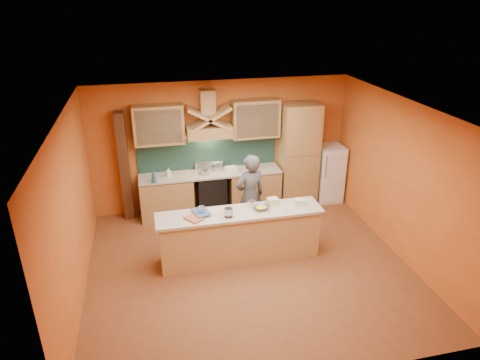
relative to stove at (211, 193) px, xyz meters
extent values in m
cube|color=brown|center=(0.30, -2.20, -0.45)|extent=(5.50, 5.00, 0.01)
cube|color=white|center=(0.30, -2.20, 2.35)|extent=(5.50, 5.00, 0.01)
cube|color=#CD6728|center=(0.30, 0.30, 0.95)|extent=(5.50, 0.02, 2.80)
cube|color=#CD6728|center=(0.30, -4.70, 0.95)|extent=(5.50, 0.02, 2.80)
cube|color=#CD6728|center=(-2.45, -2.20, 0.95)|extent=(0.02, 5.00, 2.80)
cube|color=#CD6728|center=(3.05, -2.20, 0.95)|extent=(0.02, 5.00, 2.80)
cube|color=tan|center=(-0.95, 0.00, -0.02)|extent=(1.10, 0.60, 0.86)
cube|color=tan|center=(0.95, 0.00, -0.02)|extent=(1.10, 0.60, 0.86)
cube|color=#BBB19E|center=(0.00, 0.00, 0.45)|extent=(3.00, 0.62, 0.04)
cube|color=black|center=(0.00, 0.00, 0.00)|extent=(0.60, 0.58, 0.90)
cube|color=#17342E|center=(0.00, 0.28, 0.80)|extent=(3.00, 0.03, 0.70)
cube|color=tan|center=(0.00, 0.05, 1.37)|extent=(0.92, 0.50, 0.24)
cube|color=tan|center=(0.00, 0.15, 1.95)|extent=(0.30, 0.30, 0.50)
cube|color=tan|center=(-1.00, 0.12, 1.55)|extent=(1.00, 0.35, 0.80)
cube|color=tan|center=(1.00, 0.12, 1.55)|extent=(1.00, 0.35, 0.80)
cube|color=tan|center=(1.95, 0.00, 0.70)|extent=(0.80, 0.60, 2.30)
cube|color=white|center=(2.70, 0.00, 0.20)|extent=(0.58, 0.60, 1.30)
cube|color=#472816|center=(-1.75, 0.15, 0.70)|extent=(0.20, 0.30, 2.30)
cube|color=tan|center=(0.20, -1.90, -0.01)|extent=(2.80, 0.55, 0.88)
cube|color=#BBB19E|center=(0.20, -1.90, 0.47)|extent=(2.90, 0.62, 0.05)
imported|color=#4C4C51|center=(0.57, -1.15, 0.40)|extent=(0.70, 0.55, 1.69)
cylinder|color=#B2B3B9|center=(-0.12, -0.02, 0.52)|extent=(0.27, 0.27, 0.15)
cylinder|color=#B2B3B9|center=(0.16, 0.09, 0.51)|extent=(0.25, 0.25, 0.13)
imported|color=white|center=(-0.87, 0.03, 0.56)|extent=(0.10, 0.10, 0.18)
imported|color=#305F86|center=(-1.18, -0.26, 0.60)|extent=(0.11, 0.11, 0.27)
imported|color=silver|center=(1.00, 0.13, 0.51)|extent=(0.24, 0.24, 0.07)
cube|color=white|center=(0.44, -0.01, 0.51)|extent=(0.28, 0.24, 0.09)
imported|color=#A3563A|center=(-0.69, -2.05, 0.51)|extent=(0.35, 0.37, 0.03)
imported|color=#3F5A8B|center=(-0.58, -1.86, 0.53)|extent=(0.33, 0.40, 0.03)
cylinder|color=silver|center=(-0.02, -2.03, 0.57)|extent=(0.17, 0.17, 0.16)
cylinder|color=silver|center=(-0.46, -1.85, 0.57)|extent=(0.14, 0.14, 0.14)
cube|color=white|center=(0.45, -1.77, 0.55)|extent=(0.15, 0.15, 0.10)
imported|color=silver|center=(0.59, -1.88, 0.53)|extent=(0.31, 0.31, 0.07)
cube|color=beige|center=(0.64, -1.89, 0.50)|extent=(0.26, 0.23, 0.01)
cube|color=beige|center=(0.84, -1.75, 0.55)|extent=(0.20, 0.17, 0.12)
cube|color=beige|center=(1.32, -1.87, 0.55)|extent=(0.21, 0.18, 0.11)
camera|label=1|loc=(-1.25, -8.26, 3.99)|focal=32.00mm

